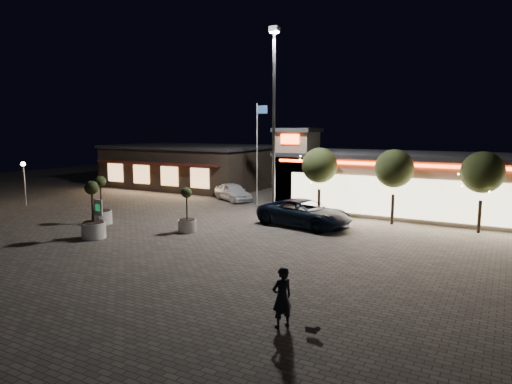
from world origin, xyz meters
The scene contains 17 objects.
ground centered at (0.00, 0.00, 0.00)m, with size 90.00×90.00×0.00m, color #645A51.
retail_building centered at (9.51, 15.82, 2.21)m, with size 20.40×8.40×6.10m.
restaurant_building centered at (-14.00, 19.97, 2.16)m, with size 16.40×11.00×4.30m.
floodlight_pole centered at (2.00, 8.00, 7.02)m, with size 0.60×0.40×12.38m.
flagpole centered at (-1.90, 13.00, 4.74)m, with size 0.95×0.10×8.00m.
lamp_post_west centered at (-18.00, 4.00, 2.46)m, with size 0.36×0.36×3.48m.
string_tree_a centered at (4.00, 11.00, 3.56)m, with size 2.42×2.42×4.79m.
string_tree_b centered at (9.00, 11.00, 3.56)m, with size 2.42×2.42×4.79m.
string_tree_c centered at (14.00, 11.00, 3.56)m, with size 2.42×2.42×4.79m.
pickup_truck centered at (4.37, 7.64, 0.84)m, with size 2.79×6.05×1.68m, color black.
white_sedan centered at (-4.87, 14.00, 0.75)m, with size 1.77×4.40×1.50m, color white.
pedestrian centered at (9.50, -6.11, 0.96)m, with size 0.70×0.46×1.92m, color black.
dog centered at (10.61, -6.25, 0.24)m, with size 0.45×0.16×0.24m.
planter_left centered at (-7.30, 2.02, 0.96)m, with size 1.26×1.26×3.10m.
planter_mid centered at (-4.73, -0.91, 1.00)m, with size 1.31×1.31×3.23m.
planter_right centered at (-1.12, 2.88, 0.82)m, with size 1.08×1.08×2.66m.
valet_sign centered at (-4.71, -0.53, 1.50)m, with size 0.71×0.14×2.14m.
Camera 1 is at (15.34, -18.23, 6.15)m, focal length 32.00 mm.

